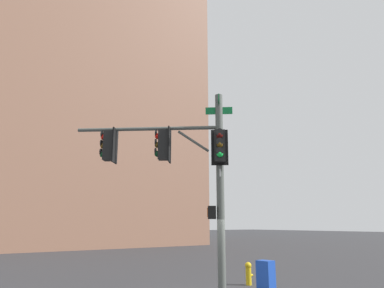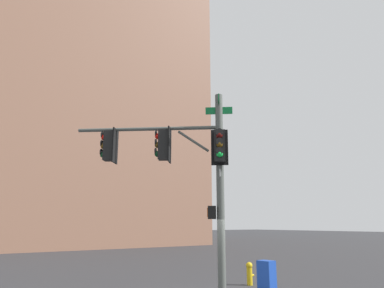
{
  "view_description": "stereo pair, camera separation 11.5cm",
  "coord_description": "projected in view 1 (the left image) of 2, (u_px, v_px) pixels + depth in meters",
  "views": [
    {
      "loc": [
        -7.32,
        -8.69,
        2.37
      ],
      "look_at": [
        -0.93,
        0.42,
        4.92
      ],
      "focal_mm": 32.6,
      "sensor_mm": 36.0,
      "label": 1
    },
    {
      "loc": [
        -7.22,
        -8.76,
        2.37
      ],
      "look_at": [
        -0.93,
        0.42,
        4.92
      ],
      "focal_mm": 32.6,
      "sensor_mm": 36.0,
      "label": 2
    }
  ],
  "objects": [
    {
      "name": "fire_hydrant",
      "position": [
        248.0,
        273.0,
        13.86
      ],
      "size": [
        0.34,
        0.26,
        0.87
      ],
      "color": "gold",
      "rests_on": "ground_plane"
    },
    {
      "name": "signal_pole_assembly",
      "position": [
        186.0,
        164.0,
        11.22
      ],
      "size": [
        4.09,
        3.6,
        6.59
      ],
      "rotation": [
        0.0,
        0.0,
        2.46
      ],
      "color": "#4C514C",
      "rests_on": "ground_plane"
    },
    {
      "name": "building_brick_midblock",
      "position": [
        18.0,
        66.0,
        46.32
      ],
      "size": [
        23.85,
        15.19,
        45.77
      ],
      "primitive_type": "cube",
      "color": "brown",
      "rests_on": "ground_plane"
    },
    {
      "name": "newspaper_box",
      "position": [
        266.0,
        275.0,
        12.71
      ],
      "size": [
        0.5,
        0.61,
        1.05
      ],
      "primitive_type": "cube",
      "rotation": [
        0.0,
        0.0,
        0.12
      ],
      "color": "#193FA5",
      "rests_on": "ground_plane"
    },
    {
      "name": "building_brick_nearside",
      "position": [
        78.0,
        73.0,
        45.28
      ],
      "size": [
        27.0,
        20.53,
        42.9
      ],
      "primitive_type": "cube",
      "color": "#845B47",
      "rests_on": "ground_plane"
    }
  ]
}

